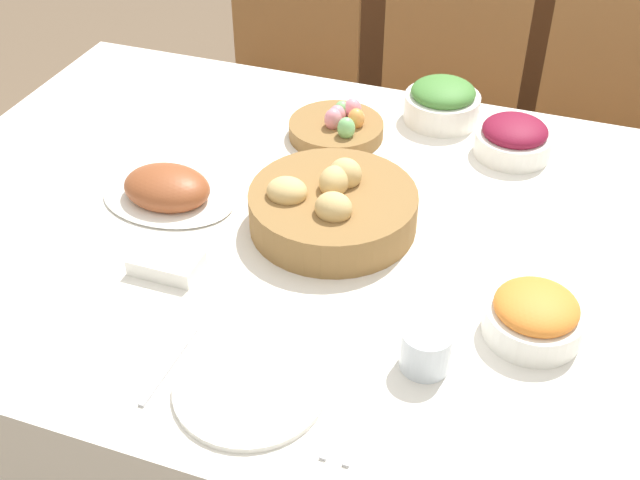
{
  "coord_description": "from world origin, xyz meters",
  "views": [
    {
      "loc": [
        0.37,
        -1.15,
        1.69
      ],
      "look_at": [
        -0.01,
        -0.09,
        0.8
      ],
      "focal_mm": 45.0,
      "sensor_mm": 36.0,
      "label": 1
    }
  ],
  "objects": [
    {
      "name": "green_salad_bowl",
      "position": [
        0.09,
        0.48,
        0.8
      ],
      "size": [
        0.17,
        0.17,
        0.1
      ],
      "color": "white",
      "rests_on": "dining_table"
    },
    {
      "name": "chair_far_right",
      "position": [
        0.48,
        0.95,
        0.51
      ],
      "size": [
        0.43,
        0.43,
        0.97
      ],
      "rotation": [
        0.0,
        0.0,
        0.02
      ],
      "color": "brown",
      "rests_on": "ground"
    },
    {
      "name": "drinking_cup",
      "position": [
        0.24,
        -0.28,
        0.79
      ],
      "size": [
        0.08,
        0.08,
        0.07
      ],
      "color": "silver",
      "rests_on": "dining_table"
    },
    {
      "name": "beet_salad_bowl",
      "position": [
        0.27,
        0.38,
        0.8
      ],
      "size": [
        0.16,
        0.16,
        0.08
      ],
      "color": "white",
      "rests_on": "dining_table"
    },
    {
      "name": "egg_basket",
      "position": [
        -0.11,
        0.33,
        0.78
      ],
      "size": [
        0.21,
        0.21,
        0.08
      ],
      "color": "olive",
      "rests_on": "dining_table"
    },
    {
      "name": "chair_far_center",
      "position": [
        0.01,
        0.95,
        0.51
      ],
      "size": [
        0.42,
        0.42,
        0.97
      ],
      "rotation": [
        0.0,
        0.0,
        0.01
      ],
      "color": "brown",
      "rests_on": "ground"
    },
    {
      "name": "ham_platter",
      "position": [
        -0.35,
        -0.02,
        0.78
      ],
      "size": [
        0.27,
        0.19,
        0.08
      ],
      "color": "white",
      "rests_on": "dining_table"
    },
    {
      "name": "ground_plane",
      "position": [
        0.0,
        0.0,
        0.0
      ],
      "size": [
        12.0,
        12.0,
        0.0
      ],
      "primitive_type": "plane",
      "color": "brown"
    },
    {
      "name": "carrot_bowl",
      "position": [
        0.38,
        -0.16,
        0.8
      ],
      "size": [
        0.16,
        0.16,
        0.08
      ],
      "color": "white",
      "rests_on": "dining_table"
    },
    {
      "name": "chair_far_left",
      "position": [
        -0.5,
        0.95,
        0.51
      ],
      "size": [
        0.42,
        0.42,
        0.97
      ],
      "rotation": [
        0.0,
        0.0,
        0.0
      ],
      "color": "brown",
      "rests_on": "ground"
    },
    {
      "name": "sideboard",
      "position": [
        0.27,
        1.94,
        0.47
      ],
      "size": [
        1.55,
        0.44,
        0.94
      ],
      "color": "#4C2D19",
      "rests_on": "ground"
    },
    {
      "name": "dinner_plate",
      "position": [
        0.0,
        -0.42,
        0.76
      ],
      "size": [
        0.24,
        0.24,
        0.01
      ],
      "color": "white",
      "rests_on": "dining_table"
    },
    {
      "name": "bread_basket",
      "position": [
        -0.02,
        0.01,
        0.8
      ],
      "size": [
        0.32,
        0.32,
        0.12
      ],
      "color": "olive",
      "rests_on": "dining_table"
    },
    {
      "name": "dining_table",
      "position": [
        0.0,
        0.0,
        0.38
      ],
      "size": [
        1.77,
        1.18,
        0.76
      ],
      "color": "white",
      "rests_on": "ground"
    },
    {
      "name": "spoon",
      "position": [
        0.18,
        -0.42,
        0.76
      ],
      "size": [
        0.01,
        0.17,
        0.0
      ],
      "rotation": [
        0.0,
        0.0,
        0.02
      ],
      "color": "#B7B7BC",
      "rests_on": "dining_table"
    },
    {
      "name": "knife",
      "position": [
        0.15,
        -0.42,
        0.76
      ],
      "size": [
        0.01,
        0.17,
        0.0
      ],
      "rotation": [
        0.0,
        0.0,
        -0.02
      ],
      "color": "#B7B7BC",
      "rests_on": "dining_table"
    },
    {
      "name": "butter_dish",
      "position": [
        -0.25,
        -0.21,
        0.77
      ],
      "size": [
        0.12,
        0.08,
        0.03
      ],
      "color": "white",
      "rests_on": "dining_table"
    },
    {
      "name": "fork",
      "position": [
        -0.14,
        -0.42,
        0.76
      ],
      "size": [
        0.01,
        0.17,
        0.0
      ],
      "rotation": [
        0.0,
        0.0,
        -0.02
      ],
      "color": "#B7B7BC",
      "rests_on": "dining_table"
    }
  ]
}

